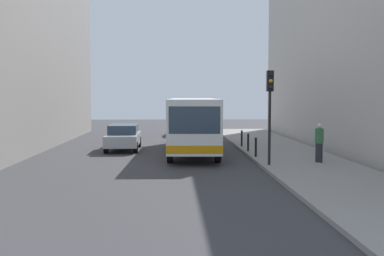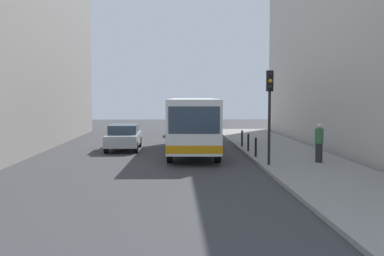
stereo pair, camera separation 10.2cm
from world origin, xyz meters
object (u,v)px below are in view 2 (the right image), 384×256
at_px(traffic_light, 270,99).
at_px(bus, 193,122).
at_px(car_behind_bus, 185,126).
at_px(pedestrian_near_signal, 319,143).
at_px(car_beside_bus, 124,137).
at_px(bollard_mid, 248,142).
at_px(bollard_far, 242,138).
at_px(bollard_near, 256,147).

bearing_deg(traffic_light, bus, 117.83).
height_order(car_behind_bus, pedestrian_near_signal, pedestrian_near_signal).
bearing_deg(car_behind_bus, car_beside_bus, 64.83).
xyz_separation_m(traffic_light, pedestrian_near_signal, (2.43, 0.71, -1.97)).
bearing_deg(bollard_mid, bus, 164.60).
height_order(traffic_light, bollard_far, traffic_light).
xyz_separation_m(car_behind_bus, bollard_far, (3.18, -9.46, -0.16)).
xyz_separation_m(bollard_far, pedestrian_near_signal, (2.53, -6.65, 0.41)).
height_order(car_beside_bus, car_behind_bus, same).
xyz_separation_m(car_beside_bus, bollard_near, (7.00, -4.44, -0.16)).
bearing_deg(bus, car_behind_bus, -87.20).
height_order(car_behind_bus, traffic_light, traffic_light).
xyz_separation_m(car_beside_bus, bollard_mid, (7.00, -2.10, -0.16)).
xyz_separation_m(bollard_mid, bollard_far, (0.00, 2.33, 0.00)).
distance_m(bus, traffic_light, 6.73).
bearing_deg(bollard_near, bollard_far, 90.00).
xyz_separation_m(bus, car_behind_bus, (-0.20, 10.96, -0.94)).
bearing_deg(bollard_mid, car_beside_bus, 163.26).
bearing_deg(pedestrian_near_signal, car_behind_bus, -92.55).
distance_m(car_beside_bus, bollard_near, 8.28).
relative_size(bollard_mid, pedestrian_near_signal, 0.54).
distance_m(car_beside_bus, traffic_light, 10.30).
height_order(bollard_near, bollard_far, same).
bearing_deg(bus, traffic_light, 119.61).
relative_size(bus, pedestrian_near_signal, 6.26).
relative_size(bollard_far, pedestrian_near_signal, 0.54).
bearing_deg(bollard_far, traffic_light, -89.22).
distance_m(car_behind_bus, bollard_near, 14.47).
relative_size(bollard_near, bollard_far, 1.00).
distance_m(car_behind_bus, traffic_light, 17.27).
xyz_separation_m(car_beside_bus, bollard_far, (7.00, 0.23, -0.16)).
relative_size(traffic_light, bollard_near, 4.32).
bearing_deg(bus, pedestrian_near_signal, 138.80).
height_order(car_behind_bus, bollard_mid, car_behind_bus).
xyz_separation_m(car_behind_bus, bollard_mid, (3.18, -11.79, -0.16)).
bearing_deg(bollard_near, bus, 133.44).
bearing_deg(traffic_light, bollard_near, 92.13).
bearing_deg(bus, bollard_far, -151.42).
bearing_deg(car_beside_bus, bollard_near, 146.90).
distance_m(bus, bollard_near, 4.48).
height_order(bus, traffic_light, traffic_light).
bearing_deg(car_behind_bus, bus, 87.36).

